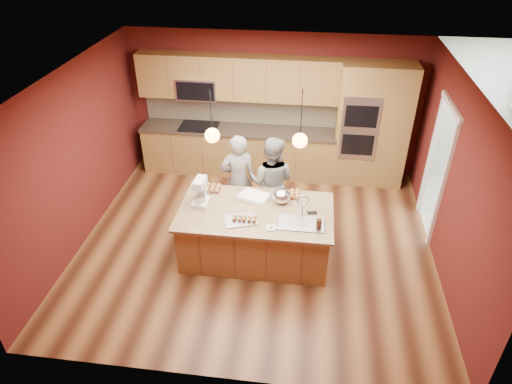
# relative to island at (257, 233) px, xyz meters

# --- Properties ---
(floor) EXTENTS (5.50, 5.50, 0.00)m
(floor) POSITION_rel_island_xyz_m (-0.04, 0.30, -0.42)
(floor) COLOR #3E1F12
(floor) RESTS_ON ground
(ceiling) EXTENTS (5.50, 5.50, 0.00)m
(ceiling) POSITION_rel_island_xyz_m (-0.04, 0.30, 2.28)
(ceiling) COLOR white
(ceiling) RESTS_ON ground
(wall_back) EXTENTS (5.50, 0.00, 5.50)m
(wall_back) POSITION_rel_island_xyz_m (-0.04, 2.80, 0.93)
(wall_back) COLOR #4D1412
(wall_back) RESTS_ON ground
(wall_front) EXTENTS (5.50, 0.00, 5.50)m
(wall_front) POSITION_rel_island_xyz_m (-0.04, -2.20, 0.93)
(wall_front) COLOR #4D1412
(wall_front) RESTS_ON ground
(wall_left) EXTENTS (0.00, 5.00, 5.00)m
(wall_left) POSITION_rel_island_xyz_m (-2.79, 0.30, 0.93)
(wall_left) COLOR #4D1412
(wall_left) RESTS_ON ground
(wall_right) EXTENTS (0.00, 5.00, 5.00)m
(wall_right) POSITION_rel_island_xyz_m (2.71, 0.30, 0.93)
(wall_right) COLOR #4D1412
(wall_right) RESTS_ON ground
(cabinet_run) EXTENTS (3.74, 0.64, 2.30)m
(cabinet_run) POSITION_rel_island_xyz_m (-0.72, 2.55, 0.56)
(cabinet_run) COLOR brown
(cabinet_run) RESTS_ON floor
(oven_column) EXTENTS (1.30, 0.62, 2.30)m
(oven_column) POSITION_rel_island_xyz_m (1.80, 2.50, 0.73)
(oven_column) COLOR brown
(oven_column) RESTS_ON floor
(doorway_trim) EXTENTS (0.08, 1.11, 2.20)m
(doorway_trim) POSITION_rel_island_xyz_m (2.69, 1.10, 0.63)
(doorway_trim) COLOR silver
(doorway_trim) RESTS_ON wall_right
(pendant_left) EXTENTS (0.20, 0.20, 0.80)m
(pendant_left) POSITION_rel_island_xyz_m (-0.60, 0.00, 1.58)
(pendant_left) COLOR black
(pendant_left) RESTS_ON ceiling
(pendant_right) EXTENTS (0.20, 0.20, 0.80)m
(pendant_right) POSITION_rel_island_xyz_m (0.57, 0.00, 1.58)
(pendant_right) COLOR black
(pendant_right) RESTS_ON ceiling
(island) EXTENTS (2.25, 1.26, 1.21)m
(island) POSITION_rel_island_xyz_m (0.00, 0.00, 0.00)
(island) COLOR brown
(island) RESTS_ON floor
(person_left) EXTENTS (0.67, 0.54, 1.59)m
(person_left) POSITION_rel_island_xyz_m (-0.42, 0.89, 0.37)
(person_left) COLOR black
(person_left) RESTS_ON floor
(person_right) EXTENTS (0.85, 0.71, 1.58)m
(person_right) POSITION_rel_island_xyz_m (0.13, 0.89, 0.37)
(person_right) COLOR gray
(person_right) RESTS_ON floor
(stand_mixer) EXTENTS (0.24, 0.32, 0.42)m
(stand_mixer) POSITION_rel_island_xyz_m (-0.84, 0.08, 0.58)
(stand_mixer) COLOR white
(stand_mixer) RESTS_ON island
(sheet_cake) EXTENTS (0.59, 0.51, 0.05)m
(sheet_cake) POSITION_rel_island_xyz_m (-0.09, 0.34, 0.42)
(sheet_cake) COLOR white
(sheet_cake) RESTS_ON island
(cooling_rack) EXTENTS (0.53, 0.45, 0.02)m
(cooling_rack) POSITION_rel_island_xyz_m (-0.20, -0.26, 0.41)
(cooling_rack) COLOR #ABADB3
(cooling_rack) RESTS_ON island
(mixing_bowl) EXTENTS (0.27, 0.27, 0.23)m
(mixing_bowl) POSITION_rel_island_xyz_m (0.33, 0.28, 0.51)
(mixing_bowl) COLOR silver
(mixing_bowl) RESTS_ON island
(plate) EXTENTS (0.16, 0.16, 0.01)m
(plate) POSITION_rel_island_xyz_m (0.25, -0.38, 0.41)
(plate) COLOR silver
(plate) RESTS_ON island
(tumbler) EXTENTS (0.08, 0.08, 0.16)m
(tumbler) POSITION_rel_island_xyz_m (0.90, -0.31, 0.48)
(tumbler) COLOR #321A11
(tumbler) RESTS_ON island
(phone) EXTENTS (0.15, 0.10, 0.01)m
(phone) POSITION_rel_island_xyz_m (0.80, 0.05, 0.41)
(phone) COLOR black
(phone) RESTS_ON island
(cupcakes_left) EXTENTS (0.32, 0.24, 0.07)m
(cupcakes_left) POSITION_rel_island_xyz_m (-0.79, 0.47, 0.44)
(cupcakes_left) COLOR #D6934B
(cupcakes_left) RESTS_ON island
(cupcakes_rack) EXTENTS (0.35, 0.14, 0.06)m
(cupcakes_rack) POSITION_rel_island_xyz_m (-0.14, -0.27, 0.45)
(cupcakes_rack) COLOR #D6934B
(cupcakes_rack) RESTS_ON island
(cupcakes_right) EXTENTS (0.17, 0.26, 0.08)m
(cupcakes_right) POSITION_rel_island_xyz_m (0.52, 0.46, 0.44)
(cupcakes_right) COLOR #D6934B
(cupcakes_right) RESTS_ON island
(dryer) EXTENTS (0.80, 0.81, 1.02)m
(dryer) POSITION_rel_island_xyz_m (4.17, 1.86, 0.08)
(dryer) COLOR white
(dryer) RESTS_ON floor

